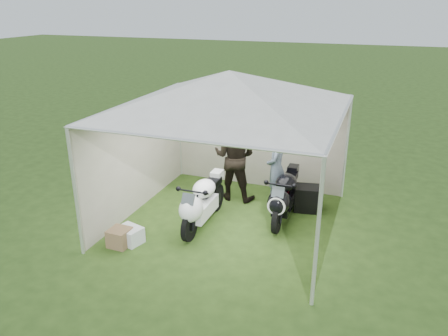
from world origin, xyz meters
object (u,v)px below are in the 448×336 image
at_px(motorcycle_white, 201,202).
at_px(equipment_box, 307,198).
at_px(crate_0, 130,235).
at_px(person_dark_jacket, 235,156).
at_px(canopy_tent, 230,94).
at_px(paddock_stand, 292,196).
at_px(crate_1, 120,237).
at_px(motorcycle_black, 284,195).
at_px(person_blue_jacket, 277,168).

bearing_deg(motorcycle_white, equipment_box, 38.32).
bearing_deg(crate_0, person_dark_jacket, 65.01).
xyz_separation_m(canopy_tent, paddock_stand, (0.99, 1.31, -2.44)).
distance_m(paddock_stand, crate_1, 3.84).
distance_m(canopy_tent, person_dark_jacket, 1.94).
xyz_separation_m(canopy_tent, motorcycle_black, (1.00, 0.44, -2.05)).
distance_m(motorcycle_white, person_blue_jacket, 1.81).
bearing_deg(crate_1, equipment_box, 41.76).
height_order(motorcycle_white, person_dark_jacket, person_dark_jacket).
relative_size(motorcycle_white, person_blue_jacket, 1.08).
bearing_deg(equipment_box, paddock_stand, 143.94).
bearing_deg(crate_1, canopy_tent, 45.84).
xyz_separation_m(canopy_tent, person_blue_jacket, (0.71, 0.95, -1.69)).
xyz_separation_m(motorcycle_black, equipment_box, (0.38, 0.59, -0.26)).
bearing_deg(paddock_stand, person_dark_jacket, -169.55).
xyz_separation_m(motorcycle_black, person_dark_jacket, (-1.26, 0.64, 0.45)).
xyz_separation_m(person_blue_jacket, equipment_box, (0.68, 0.07, -0.62)).
bearing_deg(paddock_stand, crate_1, -131.18).
relative_size(crate_0, crate_1, 1.23).
bearing_deg(canopy_tent, crate_0, -135.04).
bearing_deg(person_blue_jacket, equipment_box, 92.79).
bearing_deg(equipment_box, person_dark_jacket, 178.14).
bearing_deg(crate_1, person_blue_jacket, 48.47).
relative_size(paddock_stand, person_blue_jacket, 0.21).
distance_m(motorcycle_white, person_dark_jacket, 1.56).
xyz_separation_m(person_blue_jacket, crate_1, (-2.24, -2.53, -0.72)).
bearing_deg(motorcycle_white, paddock_stand, 50.37).
xyz_separation_m(paddock_stand, crate_0, (-2.42, -2.73, 0.01)).
bearing_deg(crate_1, crate_0, 55.01).
bearing_deg(equipment_box, canopy_tent, -143.46).
distance_m(paddock_stand, equipment_box, 0.50).
bearing_deg(person_dark_jacket, paddock_stand, -168.78).
bearing_deg(crate_0, person_blue_jacket, 48.08).
distance_m(motorcycle_black, person_dark_jacket, 1.49).
height_order(paddock_stand, crate_1, crate_1).
xyz_separation_m(paddock_stand, crate_1, (-2.53, -2.89, 0.03)).
distance_m(motorcycle_black, equipment_box, 0.75).
distance_m(canopy_tent, motorcycle_white, 2.13).
bearing_deg(person_dark_jacket, motorcycle_white, 84.25).
relative_size(motorcycle_black, crate_0, 4.28).
xyz_separation_m(canopy_tent, equipment_box, (1.38, 1.03, -2.31)).
relative_size(canopy_tent, crate_0, 12.61).
distance_m(motorcycle_white, paddock_stand, 2.26).
distance_m(person_blue_jacket, crate_1, 3.46).
relative_size(paddock_stand, crate_0, 0.81).
xyz_separation_m(equipment_box, crate_1, (-2.92, -2.61, -0.10)).
height_order(person_dark_jacket, equipment_box, person_dark_jacket).
bearing_deg(motorcycle_black, crate_0, -143.09).
bearing_deg(person_blue_jacket, motorcycle_black, 26.26).
distance_m(equipment_box, crate_1, 3.91).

